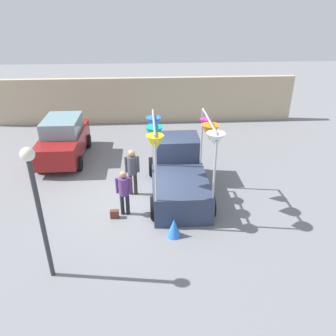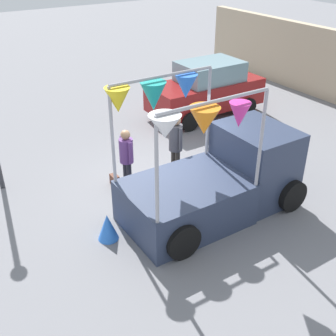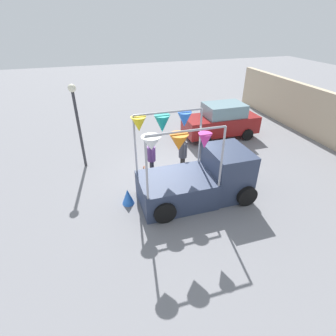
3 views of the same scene
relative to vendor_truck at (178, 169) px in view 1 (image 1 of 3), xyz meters
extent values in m
plane|color=slate|center=(-1.43, -0.67, -0.91)|extent=(60.00, 60.00, 0.00)
cube|color=#2D3851|center=(0.01, -0.99, -0.41)|extent=(1.90, 2.60, 1.00)
cube|color=#2D3851|center=(0.01, 1.01, -0.01)|extent=(1.80, 1.40, 1.80)
cube|color=#8CB2C6|center=(0.01, 1.01, 0.44)|extent=(1.76, 1.37, 0.60)
cylinder|color=black|center=(-0.94, 1.36, -0.53)|extent=(0.22, 0.76, 0.76)
cylinder|color=black|center=(0.96, 1.36, -0.53)|extent=(0.22, 0.76, 0.76)
cylinder|color=black|center=(-0.94, -1.69, -0.53)|extent=(0.22, 0.76, 0.76)
cylinder|color=black|center=(0.96, -1.69, -0.53)|extent=(0.22, 0.76, 0.76)
cylinder|color=#A5A5AD|center=(-0.86, 0.23, 1.15)|extent=(0.07, 0.07, 2.11)
cylinder|color=#A5A5AD|center=(0.88, 0.23, 1.15)|extent=(0.07, 0.07, 2.11)
cylinder|color=#A5A5AD|center=(-0.86, -2.21, 1.15)|extent=(0.07, 0.07, 2.11)
cylinder|color=#A5A5AD|center=(0.88, -2.21, 1.15)|extent=(0.07, 0.07, 2.11)
cylinder|color=#A5A5AD|center=(-0.86, -0.99, 2.21)|extent=(0.07, 2.44, 0.07)
cylinder|color=#A5A5AD|center=(0.88, -0.99, 2.21)|extent=(0.07, 2.44, 0.07)
cone|color=yellow|center=(-0.86, -2.04, 1.90)|extent=(0.68, 0.68, 0.51)
cone|color=white|center=(0.88, -2.04, 1.97)|extent=(0.79, 0.79, 0.41)
cone|color=teal|center=(-0.86, -1.22, 1.82)|extent=(0.64, 0.64, 0.61)
cone|color=orange|center=(0.88, -1.22, 1.89)|extent=(0.78, 0.78, 0.51)
cone|color=blue|center=(-0.86, -0.41, 1.89)|extent=(0.57, 0.57, 0.53)
cone|color=#D83399|center=(0.88, -0.41, 1.82)|extent=(0.42, 0.42, 0.49)
cube|color=maroon|center=(-4.83, 3.21, -0.14)|extent=(1.70, 4.00, 0.90)
cube|color=#72939E|center=(-4.83, 3.36, 0.64)|extent=(1.50, 2.10, 0.66)
cylinder|color=black|center=(-5.68, 4.46, -0.59)|extent=(0.18, 0.64, 0.64)
cylinder|color=black|center=(-3.98, 4.46, -0.59)|extent=(0.18, 0.64, 0.64)
cylinder|color=black|center=(-5.68, 1.96, -0.59)|extent=(0.18, 0.64, 0.64)
cylinder|color=black|center=(-3.98, 1.96, -0.59)|extent=(0.18, 0.64, 0.64)
cylinder|color=black|center=(-1.99, -1.40, -0.52)|extent=(0.13, 0.13, 0.77)
cylinder|color=black|center=(-1.81, -1.40, -0.52)|extent=(0.13, 0.13, 0.77)
cylinder|color=#593372|center=(-1.90, -1.40, 0.17)|extent=(0.34, 0.34, 0.61)
sphere|color=#997051|center=(-1.90, -1.40, 0.59)|extent=(0.23, 0.23, 0.23)
cylinder|color=#593372|center=(-2.12, -1.40, 0.20)|extent=(0.09, 0.09, 0.55)
cylinder|color=#593372|center=(-1.68, -1.40, 0.20)|extent=(0.09, 0.09, 0.55)
cylinder|color=#2D2823|center=(-1.75, -0.13, -0.48)|extent=(0.13, 0.13, 0.86)
cylinder|color=#2D2823|center=(-1.57, -0.13, -0.48)|extent=(0.13, 0.13, 0.86)
cylinder|color=#3F3F47|center=(-1.66, -0.13, 0.29)|extent=(0.34, 0.34, 0.68)
sphere|color=#997051|center=(-1.66, -0.13, 0.76)|extent=(0.26, 0.26, 0.26)
cylinder|color=#3F3F47|center=(-1.88, -0.13, 0.33)|extent=(0.09, 0.09, 0.61)
cylinder|color=#3F3F47|center=(-1.44, -0.13, 0.33)|extent=(0.09, 0.09, 0.61)
cube|color=#592D1E|center=(-2.25, -1.60, -0.77)|extent=(0.28, 0.16, 0.28)
cylinder|color=#333338|center=(-3.67, -4.07, 0.76)|extent=(0.12, 0.12, 3.33)
sphere|color=#F2EDCC|center=(-3.67, -4.07, 2.58)|extent=(0.32, 0.32, 0.32)
cube|color=tan|center=(-1.43, 8.19, 0.39)|extent=(18.00, 0.36, 2.60)
cone|color=blue|center=(-0.36, -2.69, -0.61)|extent=(0.57, 0.57, 0.60)
camera|label=1|loc=(-1.08, -10.68, 5.51)|focal=35.00mm
camera|label=2|loc=(6.28, -5.42, 4.76)|focal=45.00mm
camera|label=3|loc=(7.33, -3.54, 5.07)|focal=28.00mm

